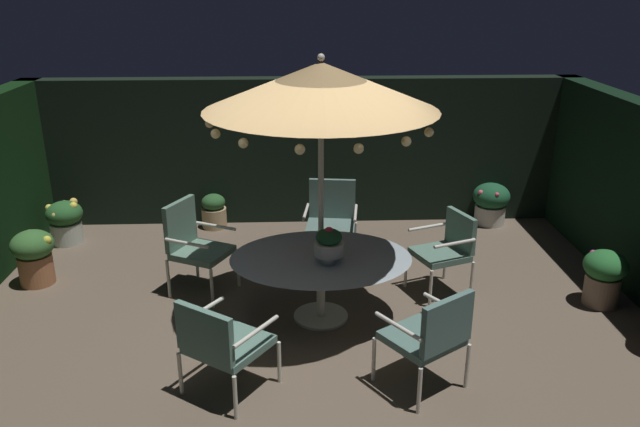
{
  "coord_description": "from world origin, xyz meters",
  "views": [
    {
      "loc": [
        -0.12,
        -5.66,
        3.38
      ],
      "look_at": [
        0.13,
        0.42,
        1.1
      ],
      "focal_mm": 35.16,
      "sensor_mm": 36.0,
      "label": 1
    }
  ],
  "objects_px": {
    "patio_chair_northeast": "(221,341)",
    "potted_plant_back_right": "(604,275)",
    "patio_dining_table": "(321,266)",
    "patio_chair_north": "(193,241)",
    "potted_plant_right_near": "(491,202)",
    "potted_plant_left_near": "(34,255)",
    "potted_plant_front_corner": "(65,220)",
    "patio_umbrella": "(321,87)",
    "centerpiece_planter": "(329,244)",
    "patio_chair_east": "(431,333)",
    "potted_plant_back_center": "(214,211)",
    "patio_chair_south": "(331,216)",
    "patio_chair_southeast": "(447,246)"
  },
  "relations": [
    {
      "from": "patio_chair_south",
      "to": "potted_plant_back_center",
      "type": "xyz_separation_m",
      "value": [
        -1.63,
        1.1,
        -0.3
      ]
    },
    {
      "from": "patio_chair_north",
      "to": "patio_chair_southeast",
      "type": "bearing_deg",
      "value": -2.77
    },
    {
      "from": "potted_plant_right_near",
      "to": "patio_dining_table",
      "type": "bearing_deg",
      "value": -134.45
    },
    {
      "from": "potted_plant_front_corner",
      "to": "patio_umbrella",
      "type": "bearing_deg",
      "value": -32.74
    },
    {
      "from": "patio_chair_northeast",
      "to": "potted_plant_back_center",
      "type": "xyz_separation_m",
      "value": [
        -0.53,
        3.94,
        -0.28
      ]
    },
    {
      "from": "potted_plant_right_near",
      "to": "potted_plant_front_corner",
      "type": "xyz_separation_m",
      "value": [
        -5.97,
        -0.48,
        -0.01
      ]
    },
    {
      "from": "patio_chair_east",
      "to": "potted_plant_back_center",
      "type": "xyz_separation_m",
      "value": [
        -2.31,
        3.95,
        -0.31
      ]
    },
    {
      "from": "patio_chair_north",
      "to": "centerpiece_planter",
      "type": "bearing_deg",
      "value": -30.15
    },
    {
      "from": "patio_chair_northeast",
      "to": "patio_chair_east",
      "type": "relative_size",
      "value": 0.95
    },
    {
      "from": "patio_umbrella",
      "to": "patio_chair_south",
      "type": "relative_size",
      "value": 2.76
    },
    {
      "from": "patio_chair_southeast",
      "to": "potted_plant_left_near",
      "type": "height_order",
      "value": "patio_chair_southeast"
    },
    {
      "from": "patio_umbrella",
      "to": "patio_chair_northeast",
      "type": "bearing_deg",
      "value": -125.13
    },
    {
      "from": "patio_chair_south",
      "to": "potted_plant_right_near",
      "type": "height_order",
      "value": "patio_chair_south"
    },
    {
      "from": "patio_chair_southeast",
      "to": "patio_chair_east",
      "type": "bearing_deg",
      "value": -107.17
    },
    {
      "from": "patio_umbrella",
      "to": "centerpiece_planter",
      "type": "height_order",
      "value": "patio_umbrella"
    },
    {
      "from": "patio_chair_east",
      "to": "potted_plant_front_corner",
      "type": "bearing_deg",
      "value": 140.89
    },
    {
      "from": "patio_umbrella",
      "to": "potted_plant_back_center",
      "type": "distance_m",
      "value": 3.73
    },
    {
      "from": "potted_plant_right_near",
      "to": "patio_umbrella",
      "type": "bearing_deg",
      "value": -134.45
    },
    {
      "from": "centerpiece_planter",
      "to": "potted_plant_back_right",
      "type": "xyz_separation_m",
      "value": [
        3.03,
        0.34,
        -0.57
      ]
    },
    {
      "from": "centerpiece_planter",
      "to": "potted_plant_front_corner",
      "type": "relative_size",
      "value": 0.66
    },
    {
      "from": "patio_chair_northeast",
      "to": "potted_plant_front_corner",
      "type": "height_order",
      "value": "patio_chair_northeast"
    },
    {
      "from": "patio_dining_table",
      "to": "patio_chair_east",
      "type": "distance_m",
      "value": 1.56
    },
    {
      "from": "patio_chair_east",
      "to": "potted_plant_right_near",
      "type": "xyz_separation_m",
      "value": [
        1.72,
        3.93,
        -0.23
      ]
    },
    {
      "from": "patio_umbrella",
      "to": "patio_chair_south",
      "type": "bearing_deg",
      "value": 82.77
    },
    {
      "from": "patio_chair_north",
      "to": "patio_chair_northeast",
      "type": "xyz_separation_m",
      "value": [
        0.51,
        -1.97,
        -0.08
      ]
    },
    {
      "from": "potted_plant_right_near",
      "to": "patio_chair_southeast",
      "type": "bearing_deg",
      "value": -118.73
    },
    {
      "from": "patio_dining_table",
      "to": "patio_chair_northeast",
      "type": "bearing_deg",
      "value": -125.13
    },
    {
      "from": "patio_umbrella",
      "to": "potted_plant_front_corner",
      "type": "relative_size",
      "value": 4.65
    },
    {
      "from": "potted_plant_right_near",
      "to": "potted_plant_left_near",
      "type": "xyz_separation_m",
      "value": [
        -5.91,
        -1.7,
        0.04
      ]
    },
    {
      "from": "patio_umbrella",
      "to": "patio_chair_east",
      "type": "xyz_separation_m",
      "value": [
        0.88,
        -1.29,
        -1.88
      ]
    },
    {
      "from": "patio_chair_north",
      "to": "potted_plant_back_center",
      "type": "height_order",
      "value": "patio_chair_north"
    },
    {
      "from": "patio_chair_southeast",
      "to": "potted_plant_back_center",
      "type": "distance_m",
      "value": 3.58
    },
    {
      "from": "patio_dining_table",
      "to": "patio_chair_north",
      "type": "distance_m",
      "value": 1.57
    },
    {
      "from": "patio_chair_east",
      "to": "patio_chair_southeast",
      "type": "height_order",
      "value": "patio_chair_east"
    },
    {
      "from": "patio_chair_southeast",
      "to": "patio_chair_south",
      "type": "height_order",
      "value": "patio_chair_south"
    },
    {
      "from": "patio_chair_east",
      "to": "potted_plant_back_right",
      "type": "distance_m",
      "value": 2.66
    },
    {
      "from": "patio_chair_north",
      "to": "potted_plant_back_center",
      "type": "bearing_deg",
      "value": 90.66
    },
    {
      "from": "potted_plant_right_near",
      "to": "potted_plant_left_near",
      "type": "distance_m",
      "value": 6.15
    },
    {
      "from": "patio_chair_northeast",
      "to": "potted_plant_left_near",
      "type": "relative_size",
      "value": 1.38
    },
    {
      "from": "potted_plant_back_center",
      "to": "patio_chair_southeast",
      "type": "bearing_deg",
      "value": -36.17
    },
    {
      "from": "patio_chair_northeast",
      "to": "patio_chair_southeast",
      "type": "height_order",
      "value": "patio_chair_southeast"
    },
    {
      "from": "patio_chair_east",
      "to": "potted_plant_back_center",
      "type": "bearing_deg",
      "value": 120.36
    },
    {
      "from": "patio_chair_northeast",
      "to": "potted_plant_right_near",
      "type": "xyz_separation_m",
      "value": [
        3.49,
        3.92,
        -0.2
      ]
    },
    {
      "from": "potted_plant_back_right",
      "to": "potted_plant_back_center",
      "type": "relative_size",
      "value": 1.27
    },
    {
      "from": "patio_chair_south",
      "to": "potted_plant_left_near",
      "type": "relative_size",
      "value": 1.5
    },
    {
      "from": "potted_plant_right_near",
      "to": "potted_plant_back_right",
      "type": "distance_m",
      "value": 2.53
    },
    {
      "from": "potted_plant_front_corner",
      "to": "potted_plant_back_right",
      "type": "height_order",
      "value": "potted_plant_back_right"
    },
    {
      "from": "patio_chair_north",
      "to": "patio_dining_table",
      "type": "bearing_deg",
      "value": -26.17
    },
    {
      "from": "patio_chair_north",
      "to": "patio_chair_northeast",
      "type": "bearing_deg",
      "value": -75.42
    },
    {
      "from": "patio_chair_northeast",
      "to": "potted_plant_back_right",
      "type": "xyz_separation_m",
      "value": [
        4.0,
        1.44,
        -0.18
      ]
    }
  ]
}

